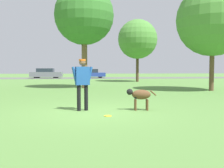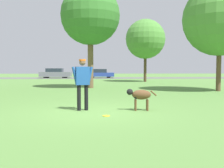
# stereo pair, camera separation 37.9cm
# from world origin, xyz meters

# --- Properties ---
(ground_plane) EXTENTS (120.00, 120.00, 0.00)m
(ground_plane) POSITION_xyz_m (0.00, 0.00, 0.00)
(ground_plane) COLOR #56843D
(far_road_strip) EXTENTS (120.00, 6.00, 0.01)m
(far_road_strip) POSITION_xyz_m (0.00, 29.63, 0.01)
(far_road_strip) COLOR #5B5B59
(far_road_strip) RESTS_ON ground_plane
(person) EXTENTS (0.73, 0.33, 1.74)m
(person) POSITION_xyz_m (-0.37, 0.29, 1.04)
(person) COLOR black
(person) RESTS_ON ground_plane
(dog) EXTENTS (1.03, 0.39, 0.74)m
(dog) POSITION_xyz_m (1.57, 0.19, 0.52)
(dog) COLOR brown
(dog) RESTS_ON ground_plane
(frisbee) EXTENTS (0.23, 0.23, 0.02)m
(frisbee) POSITION_xyz_m (0.40, -0.82, 0.01)
(frisbee) COLOR yellow
(frisbee) RESTS_ON ground_plane
(tree_mid_center) EXTENTS (4.24, 4.24, 7.33)m
(tree_mid_center) POSITION_xyz_m (-0.40, 10.38, 5.18)
(tree_mid_center) COLOR brown
(tree_mid_center) RESTS_ON ground_plane
(tree_far_right) EXTENTS (4.12, 4.12, 6.53)m
(tree_far_right) POSITION_xyz_m (5.07, 18.74, 4.46)
(tree_far_right) COLOR #4C3826
(tree_far_right) RESTS_ON ground_plane
(tree_near_right) EXTENTS (4.54, 4.54, 6.73)m
(tree_near_right) POSITION_xyz_m (7.67, 7.40, 4.45)
(tree_near_right) COLOR brown
(tree_near_right) RESTS_ON ground_plane
(parked_car_grey) EXTENTS (4.54, 1.95, 1.41)m
(parked_car_grey) POSITION_xyz_m (-6.08, 29.72, 0.68)
(parked_car_grey) COLOR slate
(parked_car_grey) RESTS_ON ground_plane
(parked_car_blue) EXTENTS (3.98, 1.84, 1.31)m
(parked_car_blue) POSITION_xyz_m (0.42, 29.77, 0.64)
(parked_car_blue) COLOR #284293
(parked_car_blue) RESTS_ON ground_plane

